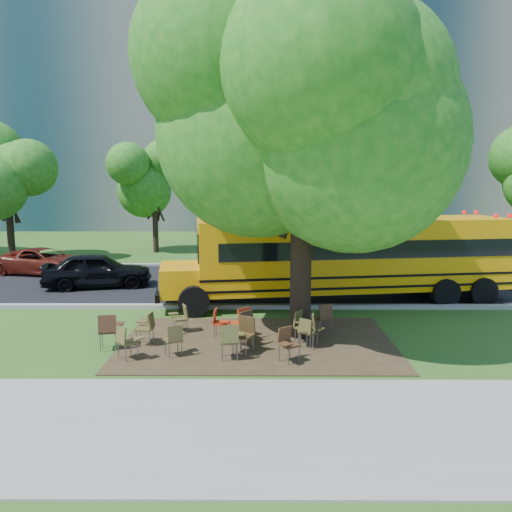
{
  "coord_description": "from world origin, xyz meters",
  "views": [
    {
      "loc": [
        1.03,
        -12.97,
        4.18
      ],
      "look_at": [
        0.94,
        4.26,
        1.56
      ],
      "focal_mm": 35.0,
      "sensor_mm": 36.0,
      "label": 1
    }
  ],
  "objects_px": {
    "chair_10": "(219,320)",
    "chair_13": "(324,315)",
    "chair_0": "(109,328)",
    "chair_3": "(243,331)",
    "chair_7": "(309,330)",
    "chair_5": "(287,341)",
    "bg_car_red": "(43,261)",
    "chair_12": "(302,324)",
    "chair_11": "(242,320)",
    "chair_14": "(243,324)",
    "chair_4": "(231,338)",
    "school_bus": "(350,254)",
    "chair_2": "(175,337)",
    "chair_9": "(181,316)",
    "main_tree": "(303,108)",
    "chair_8": "(147,325)",
    "black_car": "(98,270)",
    "chair_1": "(126,339)",
    "chair_6": "(308,326)"
  },
  "relations": [
    {
      "from": "school_bus",
      "to": "chair_2",
      "type": "relative_size",
      "value": 15.1
    },
    {
      "from": "chair_5",
      "to": "chair_11",
      "type": "height_order",
      "value": "chair_11"
    },
    {
      "from": "chair_10",
      "to": "chair_2",
      "type": "bearing_deg",
      "value": -27.92
    },
    {
      "from": "school_bus",
      "to": "chair_14",
      "type": "relative_size",
      "value": 12.52
    },
    {
      "from": "chair_9",
      "to": "chair_12",
      "type": "xyz_separation_m",
      "value": [
        3.25,
        -0.91,
        0.04
      ]
    },
    {
      "from": "chair_0",
      "to": "black_car",
      "type": "xyz_separation_m",
      "value": [
        -2.6,
        7.27,
        0.13
      ]
    },
    {
      "from": "chair_5",
      "to": "chair_7",
      "type": "bearing_deg",
      "value": -158.66
    },
    {
      "from": "chair_0",
      "to": "chair_10",
      "type": "bearing_deg",
      "value": 10.41
    },
    {
      "from": "chair_12",
      "to": "chair_13",
      "type": "relative_size",
      "value": 0.97
    },
    {
      "from": "chair_2",
      "to": "chair_8",
      "type": "xyz_separation_m",
      "value": [
        -0.85,
        0.85,
        0.04
      ]
    },
    {
      "from": "bg_car_red",
      "to": "chair_1",
      "type": "bearing_deg",
      "value": -135.42
    },
    {
      "from": "main_tree",
      "to": "chair_8",
      "type": "bearing_deg",
      "value": -169.28
    },
    {
      "from": "chair_3",
      "to": "chair_7",
      "type": "relative_size",
      "value": 1.18
    },
    {
      "from": "chair_1",
      "to": "school_bus",
      "type": "bearing_deg",
      "value": 86.62
    },
    {
      "from": "chair_4",
      "to": "chair_6",
      "type": "xyz_separation_m",
      "value": [
        1.91,
        0.93,
        0.02
      ]
    },
    {
      "from": "main_tree",
      "to": "chair_1",
      "type": "height_order",
      "value": "main_tree"
    },
    {
      "from": "chair_1",
      "to": "chair_9",
      "type": "bearing_deg",
      "value": 110.12
    },
    {
      "from": "main_tree",
      "to": "chair_12",
      "type": "xyz_separation_m",
      "value": [
        -0.0,
        -0.59,
        -5.47
      ]
    },
    {
      "from": "chair_4",
      "to": "chair_11",
      "type": "bearing_deg",
      "value": 75.46
    },
    {
      "from": "chair_5",
      "to": "bg_car_red",
      "type": "bearing_deg",
      "value": -83.98
    },
    {
      "from": "chair_11",
      "to": "bg_car_red",
      "type": "distance_m",
      "value": 13.08
    },
    {
      "from": "chair_12",
      "to": "chair_13",
      "type": "distance_m",
      "value": 1.03
    },
    {
      "from": "school_bus",
      "to": "chair_0",
      "type": "height_order",
      "value": "school_bus"
    },
    {
      "from": "chair_6",
      "to": "chair_7",
      "type": "distance_m",
      "value": 0.11
    },
    {
      "from": "chair_8",
      "to": "chair_10",
      "type": "xyz_separation_m",
      "value": [
        1.79,
        0.61,
        -0.05
      ]
    },
    {
      "from": "school_bus",
      "to": "chair_12",
      "type": "relative_size",
      "value": 14.13
    },
    {
      "from": "black_car",
      "to": "chair_1",
      "type": "bearing_deg",
      "value": -170.81
    },
    {
      "from": "school_bus",
      "to": "chair_11",
      "type": "xyz_separation_m",
      "value": [
        -3.59,
        -4.27,
        -1.11
      ]
    },
    {
      "from": "school_bus",
      "to": "chair_12",
      "type": "bearing_deg",
      "value": -122.72
    },
    {
      "from": "chair_10",
      "to": "chair_13",
      "type": "height_order",
      "value": "chair_13"
    },
    {
      "from": "chair_4",
      "to": "chair_8",
      "type": "height_order",
      "value": "chair_4"
    },
    {
      "from": "chair_7",
      "to": "chair_12",
      "type": "height_order",
      "value": "chair_12"
    },
    {
      "from": "chair_5",
      "to": "black_car",
      "type": "height_order",
      "value": "black_car"
    },
    {
      "from": "chair_10",
      "to": "black_car",
      "type": "height_order",
      "value": "black_car"
    },
    {
      "from": "chair_5",
      "to": "chair_13",
      "type": "bearing_deg",
      "value": -155.25
    },
    {
      "from": "chair_0",
      "to": "chair_11",
      "type": "bearing_deg",
      "value": 3.58
    },
    {
      "from": "chair_13",
      "to": "chair_14",
      "type": "xyz_separation_m",
      "value": [
        -2.17,
        -1.05,
        0.05
      ]
    },
    {
      "from": "chair_5",
      "to": "chair_8",
      "type": "relative_size",
      "value": 0.96
    },
    {
      "from": "chair_7",
      "to": "chair_14",
      "type": "height_order",
      "value": "chair_14"
    },
    {
      "from": "school_bus",
      "to": "chair_14",
      "type": "bearing_deg",
      "value": -134.87
    },
    {
      "from": "chair_4",
      "to": "school_bus",
      "type": "bearing_deg",
      "value": 50.27
    },
    {
      "from": "chair_12",
      "to": "chair_9",
      "type": "bearing_deg",
      "value": -73.23
    },
    {
      "from": "chair_10",
      "to": "chair_11",
      "type": "height_order",
      "value": "chair_11"
    },
    {
      "from": "chair_0",
      "to": "chair_3",
      "type": "height_order",
      "value": "chair_0"
    },
    {
      "from": "chair_4",
      "to": "chair_1",
      "type": "bearing_deg",
      "value": 173.68
    },
    {
      "from": "chair_6",
      "to": "chair_8",
      "type": "relative_size",
      "value": 1.06
    },
    {
      "from": "chair_7",
      "to": "chair_13",
      "type": "xyz_separation_m",
      "value": [
        0.54,
        1.16,
        0.06
      ]
    },
    {
      "from": "chair_7",
      "to": "chair_14",
      "type": "bearing_deg",
      "value": -143.06
    },
    {
      "from": "chair_5",
      "to": "chair_6",
      "type": "relative_size",
      "value": 0.91
    },
    {
      "from": "bg_car_red",
      "to": "chair_13",
      "type": "bearing_deg",
      "value": -114.2
    }
  ]
}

